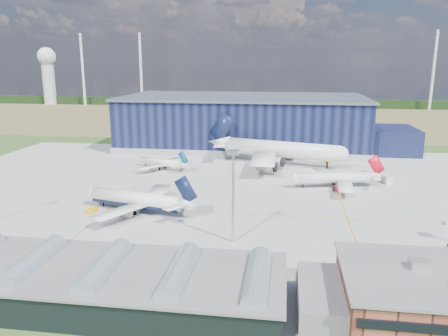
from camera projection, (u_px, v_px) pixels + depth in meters
ground at (213, 202)px, 137.49m from camera, size 600.00×600.00×0.00m
apron at (218, 193)px, 147.10m from camera, size 220.00×160.00×0.08m
farmland at (259, 117)px, 349.01m from camera, size 600.00×220.00×0.01m
treeline at (264, 103)px, 424.98m from camera, size 600.00×8.00×8.00m
horizon_dressing at (74, 71)px, 438.80m from camera, size 440.20×18.00×70.00m
hangar at (249, 124)px, 225.49m from camera, size 145.00×62.00×26.10m
glass_concourse at (124, 283)px, 79.82m from camera, size 78.00×23.00×8.60m
light_mast_center at (233, 181)px, 103.60m from camera, size 2.60×2.60×23.00m
airliner_navy at (136, 192)px, 127.38m from camera, size 45.63×45.04×12.30m
airliner_red at (334, 172)px, 151.93m from camera, size 40.65×40.08×11.18m
airliner_widebody at (281, 141)px, 185.13m from camera, size 77.72×76.77×20.63m
airliner_regional at (161, 159)px, 178.84m from camera, size 35.48×35.20×8.79m
gse_tug_b at (92, 210)px, 127.74m from camera, size 2.89×3.76×1.46m
gse_van_a at (252, 264)px, 92.65m from camera, size 6.46×3.46×2.69m
gse_van_b at (387, 180)px, 158.95m from camera, size 3.83×5.70×2.39m
gse_tug_c at (328, 161)px, 191.31m from camera, size 2.33×3.58×1.53m
car_b at (185, 271)px, 90.92m from camera, size 3.83×2.24×1.19m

